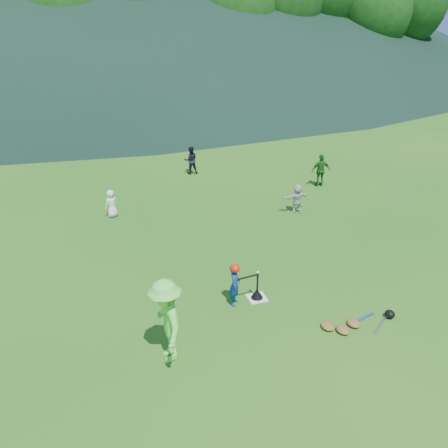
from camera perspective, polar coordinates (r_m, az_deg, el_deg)
The scene contains 13 objects.
ground at distance 10.91m, azimuth 4.31°, elevation -9.63°, with size 120.00×120.00×0.00m, color #1A5C15.
home_plate at distance 10.91m, azimuth 4.31°, elevation -9.59°, with size 0.45×0.45×0.02m, color silver.
baseball at distance 10.51m, azimuth 4.44°, elevation -6.33°, with size 0.08×0.08×0.08m, color white.
batter_child at distance 10.40m, azimuth 1.42°, elevation -7.95°, with size 0.39×0.26×1.07m, color navy.
adult_coach at distance 8.76m, azimuth -7.54°, elevation -12.47°, with size 1.17×0.67×1.81m, color #68EF46.
fielder_a at distance 15.44m, azimuth -14.49°, elevation 2.60°, with size 0.47×0.31×0.97m, color white.
fielder_b at distance 19.30m, azimuth -4.36°, elevation 8.31°, with size 0.60×0.46×1.23m, color black.
fielder_c at distance 18.17m, azimuth 12.52°, elevation 6.85°, with size 0.78×0.32×1.32m, color #1D5C1B.
fielder_d at distance 15.50m, azimuth 9.49°, elevation 3.33°, with size 0.97×0.31×1.05m, color silver.
batting_tee at distance 10.84m, azimuth 4.33°, elevation -9.07°, with size 0.30×0.30×0.68m.
batter_gear at distance 10.18m, azimuth 1.58°, elevation -5.89°, with size 0.73×0.26×0.43m.
equipment_pile at distance 10.41m, azimuth 16.62°, elevation -12.33°, with size 1.80×0.71×0.19m.
outfield_fence at distance 36.78m, azimuth -13.49°, elevation 16.02°, with size 70.07×0.08×1.33m.
Camera 1 is at (-3.65, -8.17, 6.24)m, focal length 35.00 mm.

